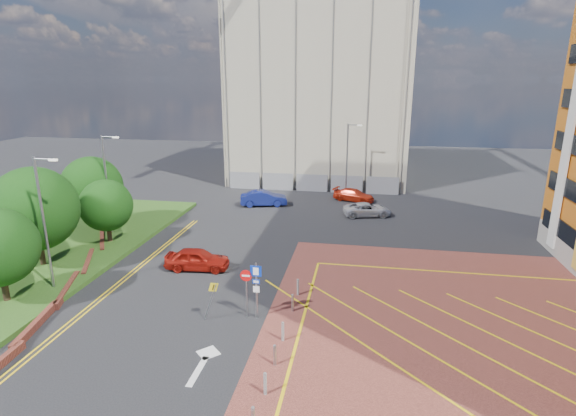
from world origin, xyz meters
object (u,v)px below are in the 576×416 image
(lamp_left_far, at_px, (107,181))
(car_silver_back, at_px, (367,210))
(warning_sign, at_px, (211,297))
(sign_cluster, at_px, (253,285))
(car_red_back, at_px, (354,195))
(lamp_left_near, at_px, (44,218))
(car_blue_back, at_px, (264,198))
(tree_c, at_px, (106,205))
(tree_d, at_px, (92,186))
(tree_b, at_px, (35,209))
(car_red_left, at_px, (197,259))
(lamp_back, at_px, (348,158))

(lamp_left_far, relative_size, car_silver_back, 1.77)
(warning_sign, bearing_deg, sign_cluster, 19.60)
(car_red_back, bearing_deg, warning_sign, -175.08)
(lamp_left_near, bearing_deg, sign_cluster, -4.56)
(warning_sign, relative_size, car_red_back, 0.51)
(lamp_left_near, distance_m, car_blue_back, 23.01)
(tree_c, height_order, lamp_left_near, lamp_left_near)
(tree_c, distance_m, car_blue_back, 16.30)
(sign_cluster, distance_m, car_red_back, 26.01)
(tree_d, distance_m, warning_sign, 19.64)
(tree_b, relative_size, car_blue_back, 1.42)
(lamp_left_far, height_order, warning_sign, lamp_left_far)
(tree_d, distance_m, car_red_back, 25.55)
(tree_b, bearing_deg, car_red_left, 8.88)
(car_red_left, relative_size, car_silver_back, 0.96)
(car_silver_back, bearing_deg, lamp_left_far, 99.87)
(tree_d, relative_size, car_silver_back, 1.34)
(lamp_left_far, distance_m, lamp_back, 24.46)
(lamp_back, xyz_separation_m, sign_cluster, (-3.78, -27.02, -2.41))
(tree_d, height_order, lamp_back, lamp_back)
(car_red_left, bearing_deg, car_red_back, -31.94)
(car_blue_back, bearing_deg, car_red_back, -83.19)
(tree_c, xyz_separation_m, lamp_back, (17.58, 18.00, 1.17))
(tree_c, height_order, car_red_back, tree_c)
(warning_sign, bearing_deg, lamp_left_near, 170.68)
(tree_c, distance_m, warning_sign, 15.36)
(lamp_left_far, bearing_deg, tree_b, -98.77)
(car_blue_back, xyz_separation_m, car_red_back, (9.04, 3.43, -0.14))
(tree_b, height_order, car_silver_back, tree_b)
(sign_cluster, xyz_separation_m, car_silver_back, (6.04, 20.23, -1.32))
(lamp_left_far, xyz_separation_m, sign_cluster, (14.72, -11.02, -2.71))
(tree_b, bearing_deg, sign_cluster, -14.26)
(tree_b, relative_size, lamp_left_near, 0.84)
(tree_c, xyz_separation_m, tree_d, (-3.00, 3.00, 0.68))
(lamp_back, xyz_separation_m, warning_sign, (-5.84, -27.75, -2.93))
(tree_d, xyz_separation_m, car_red_left, (11.49, -6.36, -3.13))
(tree_b, xyz_separation_m, warning_sign, (13.74, -4.75, -2.81))
(lamp_back, bearing_deg, lamp_left_near, -122.40)
(warning_sign, xyz_separation_m, car_blue_back, (-2.36, 22.86, -0.65))
(tree_d, height_order, car_blue_back, tree_d)
(tree_d, relative_size, lamp_left_near, 0.76)
(tree_d, xyz_separation_m, warning_sign, (14.74, -12.75, -2.44))
(lamp_left_near, distance_m, sign_cluster, 13.04)
(tree_d, bearing_deg, tree_b, -82.87)
(sign_cluster, relative_size, car_red_back, 0.73)
(lamp_left_near, relative_size, sign_cluster, 2.50)
(lamp_back, distance_m, sign_cluster, 27.38)
(lamp_back, bearing_deg, sign_cluster, -97.97)
(lamp_left_far, relative_size, warning_sign, 3.57)
(lamp_left_near, xyz_separation_m, sign_cluster, (12.72, -1.02, -2.71))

